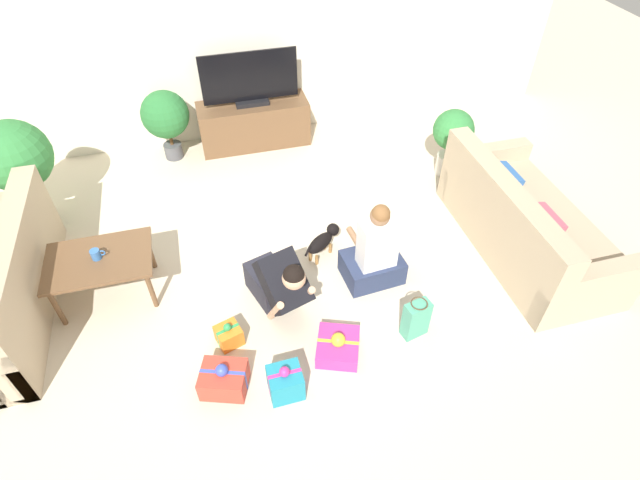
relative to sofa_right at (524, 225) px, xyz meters
name	(u,v)px	position (x,y,z in m)	size (l,w,h in m)	color
ground_plane	(278,278)	(-2.38, 0.20, -0.28)	(16.00, 16.00, 0.00)	beige
wall_back	(224,32)	(-2.38, 2.83, 1.02)	(8.40, 0.06, 2.60)	silver
sofa_right	(524,225)	(0.00, 0.00, 0.00)	(0.93, 1.96, 0.82)	tan
coffee_table	(100,263)	(-3.86, 0.40, 0.11)	(0.88, 0.61, 0.45)	brown
tv_console	(254,124)	(-2.18, 2.53, -0.01)	(1.32, 0.46, 0.55)	brown
tv	(250,81)	(-2.18, 2.53, 0.54)	(1.12, 0.20, 0.63)	black
potted_plant_back_left	(165,116)	(-3.19, 2.48, 0.27)	(0.54, 0.54, 0.85)	#4C4C51
potted_plant_corner_right	(453,135)	(-0.14, 1.33, 0.22)	(0.45, 0.45, 0.79)	beige
potted_plant_corner_left	(15,157)	(-4.61, 1.75, 0.43)	(0.70, 0.70, 1.08)	beige
person_kneeling	(279,282)	(-2.42, -0.15, 0.04)	(0.52, 0.80, 0.76)	#23232D
person_sitting	(374,254)	(-1.52, -0.03, 0.02)	(0.55, 0.51, 0.89)	#283351
dog	(323,240)	(-1.88, 0.40, -0.11)	(0.41, 0.32, 0.27)	black
gift_box_a	(285,382)	(-2.55, -0.96, -0.16)	(0.26, 0.23, 0.31)	teal
gift_box_b	(338,346)	(-2.06, -0.72, -0.21)	(0.44, 0.45, 0.22)	#CC3389
gift_box_c	(224,379)	(-2.99, -0.80, -0.18)	(0.41, 0.37, 0.28)	red
gift_box_d	(229,335)	(-2.90, -0.40, -0.20)	(0.24, 0.24, 0.23)	orange
gift_bag_a	(416,319)	(-1.40, -0.71, -0.10)	(0.23, 0.16, 0.39)	#4CA384
mug	(96,254)	(-3.86, 0.41, 0.21)	(0.12, 0.08, 0.09)	#386BAD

